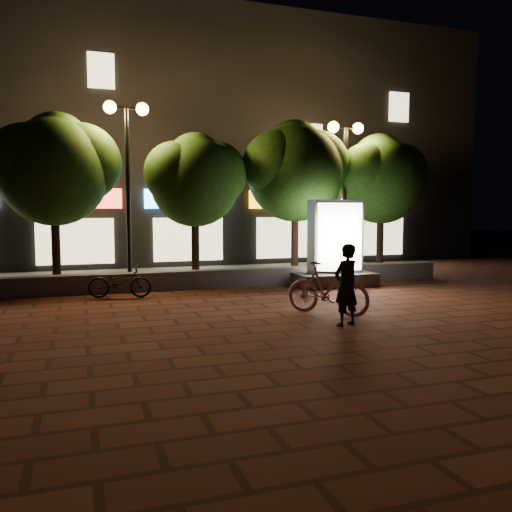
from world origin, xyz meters
name	(u,v)px	position (x,y,z in m)	size (l,w,h in m)	color
ground	(227,316)	(0.00, 0.00, 0.00)	(80.00, 80.00, 0.00)	#552B1A
retaining_wall	(189,280)	(0.00, 4.00, 0.25)	(16.00, 0.45, 0.50)	slate
sidewalk	(173,276)	(0.00, 6.50, 0.04)	(16.00, 5.00, 0.08)	slate
building_block	(146,145)	(-0.01, 12.99, 5.00)	(28.00, 8.12, 11.30)	black
tree_left	(55,165)	(-3.45, 5.46, 3.44)	(3.60, 3.00, 4.89)	black
tree_mid	(196,176)	(0.55, 5.46, 3.22)	(3.24, 2.70, 4.50)	black
tree_right	(296,168)	(3.86, 5.46, 3.57)	(3.72, 3.10, 5.07)	black
tree_far_right	(382,176)	(7.05, 5.46, 3.37)	(3.48, 2.90, 4.76)	black
street_lamp_left	(127,146)	(-1.50, 5.20, 4.03)	(1.26, 0.36, 5.18)	black
street_lamp_right	(345,158)	(5.50, 5.20, 3.89)	(1.26, 0.36, 4.98)	black
ad_kiosk	(335,252)	(4.08, 3.10, 1.00)	(2.30, 1.17, 2.48)	slate
scooter_pink	(327,289)	(2.03, -0.57, 0.55)	(0.52, 1.84, 1.10)	#BA768C
rider	(346,285)	(1.88, -1.64, 0.78)	(0.57, 0.37, 1.56)	black
scooter_parked	(120,282)	(-1.94, 3.00, 0.41)	(0.54, 1.56, 0.82)	black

